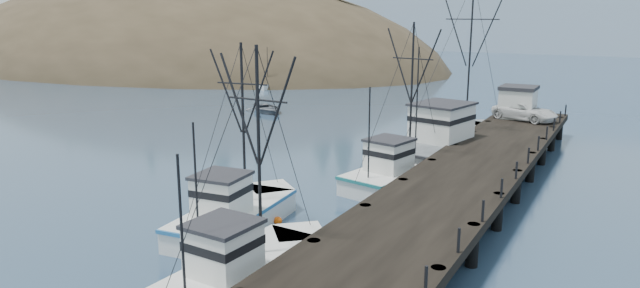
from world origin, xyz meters
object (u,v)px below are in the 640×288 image
object	(u,v)px
trawler_mid	(237,213)
work_vessel	(455,143)
trawler_near	(248,270)
trawler_far	(401,172)
pier	(473,170)
pickup_truck	(525,112)
motorboat	(267,112)
pier_shed	(518,102)

from	to	relation	value
trawler_mid	work_vessel	bearing A→B (deg)	74.17
trawler_near	trawler_far	distance (m)	16.78
pier	trawler_far	distance (m)	4.83
pickup_truck	motorboat	bearing A→B (deg)	104.88
work_vessel	motorboat	xyz separation A→B (m)	(-24.65, 10.48, -1.23)
work_vessel	pier_shed	distance (m)	9.89
trawler_near	work_vessel	xyz separation A→B (m)	(1.23, 25.28, 0.41)
trawler_mid	trawler_far	distance (m)	12.46
pier	trawler_far	size ratio (longest dim) A/B	4.08
trawler_far	work_vessel	distance (m)	8.58
motorboat	trawler_far	bearing A→B (deg)	-92.22
pier	motorboat	size ratio (longest dim) A/B	7.75
pier_shed	work_vessel	bearing A→B (deg)	-106.96
pier_shed	motorboat	xyz separation A→B (m)	(-27.47, 1.25, -3.42)
pier	motorboat	bearing A→B (deg)	145.74
pier	pier_shed	bearing A→B (deg)	92.50
pier	pier_shed	xyz separation A→B (m)	(-0.79, 18.00, 1.73)
pier_shed	trawler_far	bearing A→B (deg)	-102.59
trawler_mid	trawler_far	world-z (taller)	trawler_far
pier	trawler_near	world-z (taller)	trawler_near
trawler_far	work_vessel	world-z (taller)	work_vessel
pier	work_vessel	xyz separation A→B (m)	(-3.60, 8.77, -0.46)
trawler_far	pickup_truck	world-z (taller)	trawler_far
pier_shed	pickup_truck	size ratio (longest dim) A/B	0.59
pickup_truck	trawler_mid	bearing A→B (deg)	-178.83
trawler_near	work_vessel	distance (m)	25.31
trawler_near	motorboat	distance (m)	42.75
work_vessel	pickup_truck	world-z (taller)	work_vessel
pier	trawler_far	world-z (taller)	trawler_far
trawler_mid	trawler_far	xyz separation A→B (m)	(4.55, 11.60, 0.00)
pier	trawler_mid	world-z (taller)	trawler_mid
trawler_mid	trawler_far	bearing A→B (deg)	68.56
pier_shed	motorboat	distance (m)	27.71
trawler_near	motorboat	size ratio (longest dim) A/B	1.79
pickup_truck	motorboat	size ratio (longest dim) A/B	0.96
pier_shed	pickup_truck	world-z (taller)	pier_shed
work_vessel	pickup_truck	xyz separation A→B (m)	(3.64, 8.23, 1.53)
work_vessel	trawler_far	bearing A→B (deg)	-97.66
motorboat	trawler_near	bearing A→B (deg)	-110.09
pickup_truck	pier	bearing A→B (deg)	-160.72
trawler_mid	motorboat	distance (m)	35.98
pier	pickup_truck	bearing A→B (deg)	89.86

